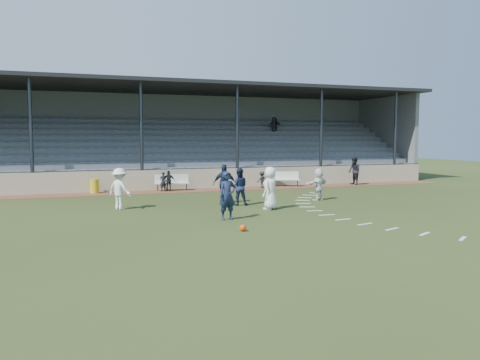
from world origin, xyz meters
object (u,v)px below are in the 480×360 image
object	(u,v)px
player_white_lead	(270,188)
official	(354,171)
bench_right	(284,178)
player_navy_lead	(228,196)
trash_bin	(95,186)
bench_left	(172,181)
football	(243,228)

from	to	relation	value
player_white_lead	official	bearing A→B (deg)	-178.76
bench_right	official	bearing A→B (deg)	8.79
player_white_lead	player_navy_lead	xyz separation A→B (m)	(-2.56, -1.89, -0.01)
player_white_lead	trash_bin	bearing A→B (deg)	-90.56
bench_left	football	xyz separation A→B (m)	(-0.09, -12.90, -0.47)
bench_right	official	world-z (taller)	official
trash_bin	player_white_lead	distance (m)	11.28
bench_left	official	xyz separation A→B (m)	(12.09, -0.70, 0.36)
trash_bin	player_navy_lead	size ratio (longest dim) A/B	0.43
bench_left	trash_bin	world-z (taller)	bench_left
bench_right	trash_bin	xyz separation A→B (m)	(-11.67, 0.05, -0.17)
player_white_lead	football	bearing A→B (deg)	17.38
bench_left	player_navy_lead	bearing A→B (deg)	-82.82
player_navy_lead	official	xyz separation A→B (m)	(12.00, 9.92, 0.02)
bench_left	player_white_lead	distance (m)	9.14
official	trash_bin	bearing A→B (deg)	-92.70
bench_right	player_white_lead	world-z (taller)	player_white_lead
player_navy_lead	official	distance (m)	15.57
bench_left	official	distance (m)	12.11
bench_left	player_navy_lead	world-z (taller)	player_navy_lead
football	player_white_lead	size ratio (longest dim) A/B	0.12
bench_left	bench_right	xyz separation A→B (m)	(7.29, 0.02, 0.00)
football	official	world-z (taller)	official
player_navy_lead	bench_right	bearing A→B (deg)	48.44
bench_left	player_white_lead	bearing A→B (deg)	-66.45
trash_bin	football	xyz separation A→B (m)	(4.29, -12.96, -0.30)
trash_bin	official	bearing A→B (deg)	-2.69
bench_right	bench_left	bearing A→B (deg)	-162.50
trash_bin	player_navy_lead	bearing A→B (deg)	-67.30
trash_bin	player_white_lead	world-z (taller)	player_white_lead
bench_left	player_white_lead	xyz separation A→B (m)	(2.65, -8.74, 0.35)
football	official	distance (m)	17.25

